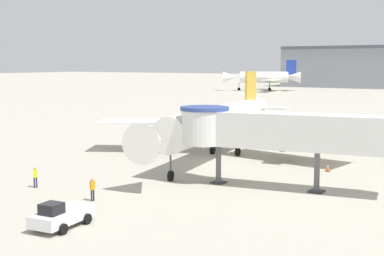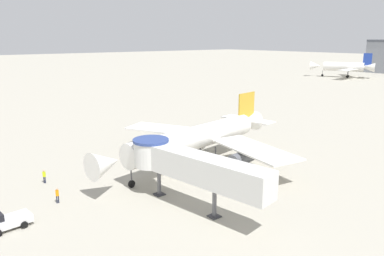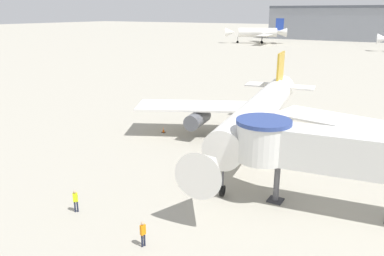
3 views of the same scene
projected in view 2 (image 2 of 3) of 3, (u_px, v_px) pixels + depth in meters
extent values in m
plane|color=#A8A393|center=(185.00, 167.00, 52.05)|extent=(800.00, 800.00, 0.00)
cylinder|color=white|center=(194.00, 138.00, 52.11)|extent=(6.70, 23.64, 3.23)
cone|color=white|center=(105.00, 163.00, 41.50)|extent=(3.73, 4.00, 3.23)
cone|color=white|center=(247.00, 123.00, 61.33)|extent=(3.92, 5.28, 3.23)
cube|color=white|center=(168.00, 129.00, 59.54)|extent=(13.99, 10.42, 0.22)
cube|color=white|center=(255.00, 149.00, 48.84)|extent=(13.75, 7.16, 0.22)
cube|color=gold|center=(246.00, 106.00, 60.47)|extent=(0.86, 4.13, 4.20)
cube|color=white|center=(248.00, 119.00, 61.37)|extent=(9.24, 4.19, 0.18)
cylinder|color=#565960|center=(166.00, 139.00, 58.16)|extent=(2.38, 4.36, 1.78)
cylinder|color=#565960|center=(242.00, 158.00, 48.83)|extent=(2.38, 4.36, 1.78)
cylinder|color=#4C4C51|center=(131.00, 177.00, 44.63)|extent=(0.18, 0.18, 1.86)
cylinder|color=black|center=(132.00, 184.00, 44.85)|extent=(0.39, 0.93, 0.90)
cylinder|color=#4C4C51|center=(200.00, 149.00, 55.76)|extent=(0.22, 0.22, 1.86)
cylinder|color=black|center=(200.00, 155.00, 55.98)|extent=(0.53, 0.95, 0.90)
cylinder|color=#4C4C51|center=(215.00, 153.00, 53.85)|extent=(0.22, 0.22, 1.86)
cylinder|color=black|center=(215.00, 159.00, 54.07)|extent=(0.53, 0.95, 0.90)
cube|color=silver|center=(203.00, 169.00, 37.49)|extent=(15.79, 4.88, 2.80)
cylinder|color=silver|center=(151.00, 153.00, 42.60)|extent=(3.90, 3.90, 2.80)
cylinder|color=navy|center=(151.00, 140.00, 42.24)|extent=(4.10, 4.09, 0.30)
cylinder|color=#56565B|center=(159.00, 181.00, 42.49)|extent=(0.44, 0.44, 3.28)
cube|color=#333338|center=(159.00, 194.00, 42.86)|extent=(1.10, 1.10, 0.12)
cylinder|color=#56565B|center=(214.00, 202.00, 37.17)|extent=(0.44, 0.44, 3.28)
cube|color=#333338|center=(214.00, 216.00, 37.54)|extent=(1.10, 1.10, 0.12)
cube|color=silver|center=(7.00, 222.00, 35.11)|extent=(2.26, 4.34, 0.73)
cylinder|color=black|center=(17.00, 218.00, 36.65)|extent=(0.36, 0.68, 0.66)
cylinder|color=black|center=(24.00, 225.00, 35.30)|extent=(0.36, 0.68, 0.66)
cube|color=black|center=(148.00, 147.00, 61.72)|extent=(0.42, 0.42, 0.04)
cone|color=orange|center=(148.00, 145.00, 61.64)|extent=(0.29, 0.29, 0.65)
cylinder|color=white|center=(148.00, 144.00, 61.62)|extent=(0.16, 0.16, 0.08)
cube|color=black|center=(257.00, 191.00, 43.96)|extent=(0.43, 0.43, 0.04)
cone|color=orange|center=(258.00, 188.00, 43.88)|extent=(0.29, 0.29, 0.67)
cylinder|color=white|center=(258.00, 187.00, 43.86)|extent=(0.16, 0.16, 0.08)
cylinder|color=#1E2338|center=(45.00, 180.00, 46.19)|extent=(0.12, 0.12, 0.83)
cylinder|color=#1E2338|center=(44.00, 180.00, 46.22)|extent=(0.12, 0.12, 0.83)
cube|color=#D1E019|center=(44.00, 174.00, 46.03)|extent=(0.37, 0.36, 0.66)
sphere|color=tan|center=(44.00, 171.00, 45.93)|extent=(0.23, 0.23, 0.23)
cylinder|color=#1E2338|center=(59.00, 199.00, 40.63)|extent=(0.12, 0.12, 0.84)
cylinder|color=#1E2338|center=(57.00, 200.00, 40.56)|extent=(0.12, 0.12, 0.84)
cube|color=orange|center=(57.00, 193.00, 40.42)|extent=(0.28, 0.37, 0.67)
sphere|color=tan|center=(57.00, 189.00, 40.31)|extent=(0.23, 0.23, 0.23)
cylinder|color=white|center=(343.00, 67.00, 169.96)|extent=(17.19, 10.77, 3.99)
cone|color=white|center=(315.00, 66.00, 175.27)|extent=(5.66, 5.46, 3.99)
cone|color=white|center=(367.00, 67.00, 165.68)|extent=(7.10, 6.13, 3.99)
cube|color=white|center=(351.00, 67.00, 176.31)|extent=(11.81, 12.28, 0.22)
cube|color=white|center=(348.00, 70.00, 161.80)|extent=(5.84, 13.08, 0.22)
cube|color=navy|center=(368.00, 59.00, 164.97)|extent=(3.34, 1.71, 5.19)
cube|color=white|center=(368.00, 66.00, 165.39)|extent=(5.87, 8.86, 0.18)
cylinder|color=#4C4C51|center=(322.00, 73.00, 174.51)|extent=(0.18, 0.18, 2.29)
cylinder|color=black|center=(322.00, 75.00, 174.78)|extent=(1.11, 0.70, 1.10)
cylinder|color=#4C4C51|center=(348.00, 73.00, 171.34)|extent=(0.22, 0.22, 2.29)
cylinder|color=black|center=(348.00, 76.00, 171.61)|extent=(1.17, 0.82, 1.10)
cylinder|color=#4C4C51|center=(347.00, 74.00, 168.21)|extent=(0.22, 0.22, 2.29)
cylinder|color=black|center=(347.00, 77.00, 168.48)|extent=(1.17, 0.82, 1.10)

